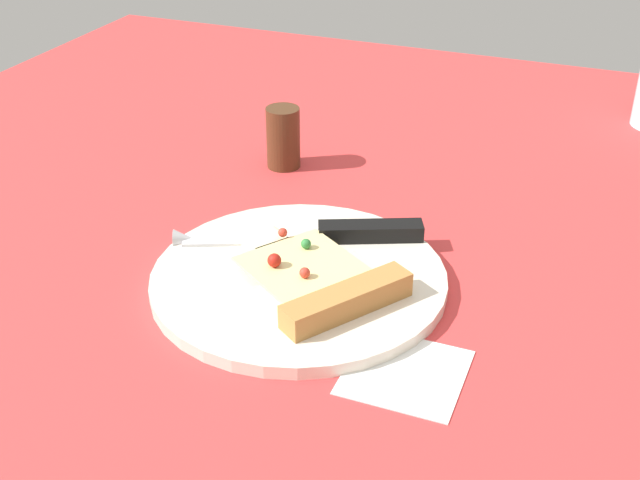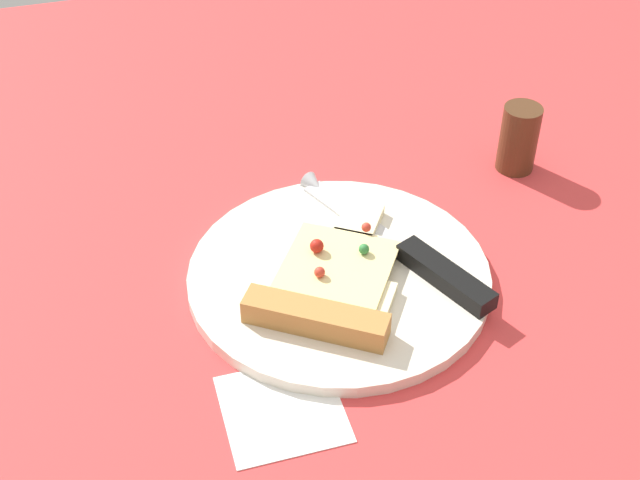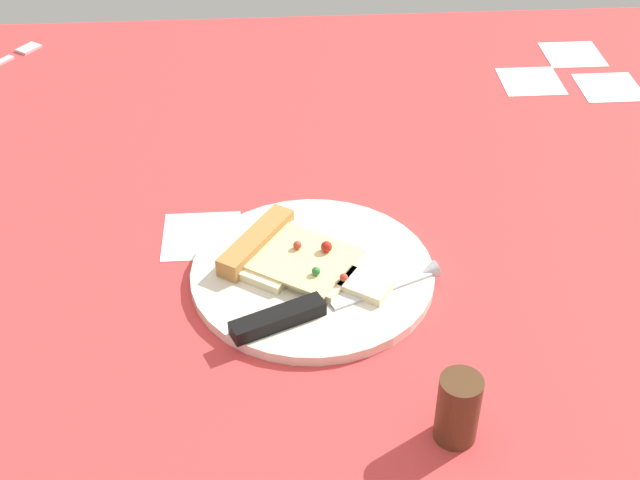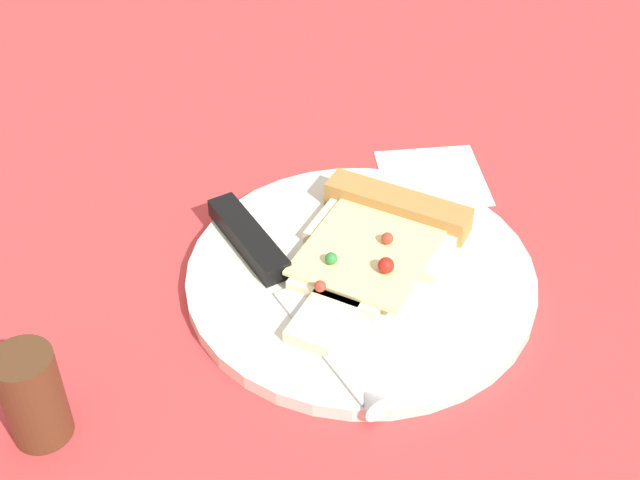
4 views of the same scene
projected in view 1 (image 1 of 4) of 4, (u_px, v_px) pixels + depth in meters
ground_plane at (366, 305)px, 74.32cm from camera, size 141.96×141.96×3.00cm
plate at (299, 279)px, 74.14cm from camera, size 26.64×26.64×1.19cm
pizza_slice at (315, 279)px, 71.59cm from camera, size 16.14×18.80×2.53cm
knife at (323, 234)px, 78.78cm from camera, size 11.63×22.80×2.45cm
pepper_shaker at (283, 138)px, 94.38cm from camera, size 3.87×3.87×7.13cm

